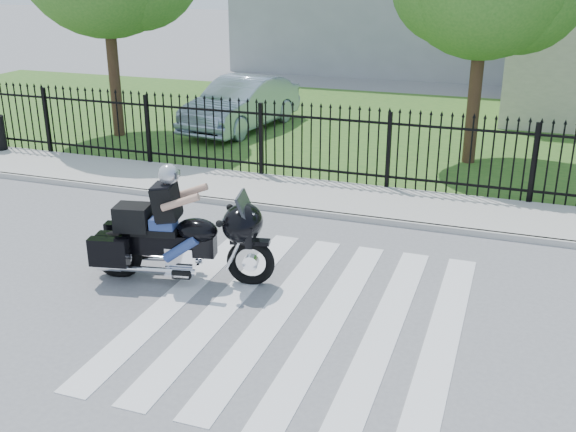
% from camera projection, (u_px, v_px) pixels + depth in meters
% --- Properties ---
extents(ground, '(120.00, 120.00, 0.00)m').
position_uv_depth(ground, '(302.00, 316.00, 9.77)').
color(ground, slate).
rests_on(ground, ground).
extents(crosswalk, '(5.00, 5.50, 0.01)m').
position_uv_depth(crosswalk, '(302.00, 316.00, 9.77)').
color(crosswalk, silver).
rests_on(crosswalk, ground).
extents(sidewalk, '(40.00, 2.00, 0.12)m').
position_uv_depth(sidewalk, '(377.00, 203.00, 14.16)').
color(sidewalk, '#ADAAA3').
rests_on(sidewalk, ground).
extents(curb, '(40.00, 0.12, 0.12)m').
position_uv_depth(curb, '(366.00, 219.00, 13.27)').
color(curb, '#ADAAA3').
rests_on(curb, ground).
extents(grass_strip, '(40.00, 12.00, 0.02)m').
position_uv_depth(grass_strip, '(427.00, 131.00, 20.35)').
color(grass_strip, '#295A1E').
rests_on(grass_strip, ground).
extents(iron_fence, '(26.00, 0.04, 1.80)m').
position_uv_depth(iron_fence, '(388.00, 153.00, 14.74)').
color(iron_fence, black).
rests_on(iron_fence, ground).
extents(motorcycle_rider, '(2.97, 1.36, 1.98)m').
position_uv_depth(motorcycle_rider, '(176.00, 233.00, 10.63)').
color(motorcycle_rider, black).
rests_on(motorcycle_rider, ground).
extents(parked_car, '(2.27, 4.87, 1.55)m').
position_uv_depth(parked_car, '(241.00, 104.00, 20.34)').
color(parked_car, '#95A7BB').
rests_on(parked_car, grass_strip).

